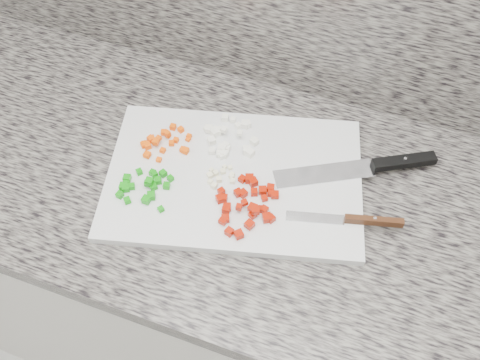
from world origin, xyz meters
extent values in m
cube|color=silver|center=(0.00, 1.44, 0.43)|extent=(3.92, 0.62, 0.86)
cube|color=slate|center=(0.00, 1.44, 0.88)|extent=(3.96, 0.64, 0.04)
cube|color=silver|center=(-0.11, 1.44, 0.91)|extent=(0.57, 0.45, 0.02)
cube|color=#FF5605|center=(-0.30, 1.45, 0.92)|extent=(0.02, 0.02, 0.01)
cube|color=#FF5605|center=(-0.23, 1.46, 0.92)|extent=(0.01, 0.01, 0.01)
cube|color=#FF5605|center=(-0.27, 1.49, 0.92)|extent=(0.01, 0.01, 0.01)
cube|color=#FF5605|center=(-0.23, 1.49, 0.92)|extent=(0.01, 0.01, 0.01)
cube|color=#FF5605|center=(-0.25, 1.48, 0.92)|extent=(0.01, 0.01, 0.01)
cube|color=#FF5605|center=(-0.26, 1.42, 0.92)|extent=(0.01, 0.01, 0.01)
cube|color=#FF5605|center=(-0.29, 1.43, 0.92)|extent=(0.01, 0.01, 0.01)
cube|color=#FF5605|center=(-0.27, 1.51, 0.92)|extent=(0.01, 0.01, 0.01)
cube|color=#FF5605|center=(-0.28, 1.47, 0.93)|extent=(0.01, 0.01, 0.01)
cube|color=#FF5605|center=(-0.27, 1.45, 0.92)|extent=(0.01, 0.01, 0.01)
cube|color=#FF5605|center=(-0.25, 1.51, 0.92)|extent=(0.01, 0.01, 0.01)
cube|color=#FF5605|center=(-0.30, 1.47, 0.92)|extent=(0.02, 0.02, 0.01)
cube|color=#FF5605|center=(-0.30, 1.47, 0.92)|extent=(0.02, 0.02, 0.01)
cube|color=#FF5605|center=(-0.28, 1.49, 0.92)|extent=(0.02, 0.02, 0.01)
cube|color=#FF5605|center=(-0.28, 1.46, 0.93)|extent=(0.01, 0.01, 0.01)
cube|color=#FF5605|center=(-0.27, 1.49, 0.93)|extent=(0.01, 0.01, 0.01)
cube|color=#FF5605|center=(-0.22, 1.46, 0.92)|extent=(0.01, 0.01, 0.01)
cube|color=#FF5605|center=(-0.31, 1.45, 0.92)|extent=(0.02, 0.02, 0.01)
cube|color=#FF5605|center=(-0.26, 1.47, 0.92)|extent=(0.01, 0.01, 0.01)
cube|color=#FF5605|center=(-0.29, 1.46, 0.92)|extent=(0.01, 0.01, 0.01)
cube|color=#FF5605|center=(-0.23, 1.50, 0.92)|extent=(0.01, 0.01, 0.01)
cube|color=#FF5605|center=(-0.31, 1.45, 0.92)|extent=(0.02, 0.02, 0.01)
cube|color=white|center=(-0.16, 1.54, 0.93)|extent=(0.01, 0.01, 0.01)
cube|color=white|center=(-0.20, 1.53, 0.92)|extent=(0.02, 0.02, 0.01)
cube|color=white|center=(-0.13, 1.57, 0.92)|extent=(0.02, 0.02, 0.01)
cube|color=white|center=(-0.10, 1.53, 0.92)|extent=(0.02, 0.02, 0.01)
cube|color=white|center=(-0.14, 1.56, 0.92)|extent=(0.02, 0.02, 0.01)
cube|color=white|center=(-0.13, 1.57, 0.92)|extent=(0.02, 0.02, 0.01)
cube|color=white|center=(-0.18, 1.54, 0.92)|extent=(0.02, 0.02, 0.01)
cube|color=white|center=(-0.20, 1.54, 0.92)|extent=(0.01, 0.01, 0.01)
cube|color=white|center=(-0.17, 1.48, 0.92)|extent=(0.02, 0.02, 0.01)
cube|color=white|center=(-0.10, 1.54, 0.92)|extent=(0.02, 0.02, 0.01)
cube|color=white|center=(-0.10, 1.51, 0.92)|extent=(0.02, 0.02, 0.01)
cube|color=white|center=(-0.15, 1.48, 0.92)|extent=(0.02, 0.02, 0.01)
cube|color=white|center=(-0.18, 1.53, 0.92)|extent=(0.02, 0.02, 0.01)
cube|color=white|center=(-0.18, 1.53, 0.92)|extent=(0.02, 0.02, 0.01)
cube|color=white|center=(-0.13, 1.54, 0.93)|extent=(0.01, 0.01, 0.01)
cube|color=white|center=(-0.16, 1.58, 0.92)|extent=(0.01, 0.01, 0.01)
cube|color=white|center=(-0.18, 1.51, 0.92)|extent=(0.02, 0.02, 0.01)
cube|color=white|center=(-0.14, 1.48, 0.92)|extent=(0.01, 0.01, 0.01)
cube|color=white|center=(-0.18, 1.58, 0.92)|extent=(0.02, 0.02, 0.01)
cube|color=white|center=(-0.14, 1.50, 0.92)|extent=(0.01, 0.01, 0.01)
cube|color=white|center=(-0.15, 1.48, 0.92)|extent=(0.02, 0.02, 0.01)
cube|color=white|center=(-0.15, 1.49, 0.92)|extent=(0.02, 0.02, 0.02)
cube|color=white|center=(-0.09, 1.50, 0.92)|extent=(0.02, 0.02, 0.01)
cube|color=white|center=(-0.15, 1.50, 0.92)|extent=(0.02, 0.02, 0.01)
cube|color=white|center=(-0.18, 1.53, 0.92)|extent=(0.02, 0.02, 0.01)
cube|color=#108F0D|center=(-0.22, 1.39, 0.92)|extent=(0.01, 0.01, 0.01)
cube|color=#108F0D|center=(-0.30, 1.34, 0.92)|extent=(0.02, 0.02, 0.01)
cube|color=#108F0D|center=(-0.22, 1.37, 0.92)|extent=(0.01, 0.01, 0.01)
cube|color=#108F0D|center=(-0.21, 1.32, 0.92)|extent=(0.01, 0.01, 0.01)
cube|color=#108F0D|center=(-0.30, 1.32, 0.92)|extent=(0.01, 0.01, 0.01)
cube|color=#108F0D|center=(-0.29, 1.38, 0.92)|extent=(0.02, 0.02, 0.01)
cube|color=#108F0D|center=(-0.29, 1.34, 0.92)|extent=(0.02, 0.02, 0.01)
cube|color=#108F0D|center=(-0.26, 1.39, 0.92)|extent=(0.01, 0.01, 0.01)
cube|color=#108F0D|center=(-0.26, 1.39, 0.92)|extent=(0.02, 0.02, 0.01)
cube|color=#108F0D|center=(-0.24, 1.34, 0.92)|extent=(0.02, 0.02, 0.01)
cube|color=#108F0D|center=(-0.24, 1.36, 0.92)|extent=(0.02, 0.02, 0.01)
cube|color=#108F0D|center=(-0.28, 1.31, 0.92)|extent=(0.02, 0.02, 0.01)
cube|color=#108F0D|center=(-0.24, 1.40, 0.92)|extent=(0.02, 0.02, 0.01)
cube|color=#108F0D|center=(-0.28, 1.35, 0.92)|extent=(0.02, 0.02, 0.01)
cube|color=#108F0D|center=(-0.26, 1.36, 0.93)|extent=(0.01, 0.01, 0.01)
cube|color=#108F0D|center=(-0.24, 1.33, 0.92)|extent=(0.02, 0.02, 0.01)
cube|color=#108F0D|center=(-0.30, 1.35, 0.92)|extent=(0.01, 0.01, 0.01)
cube|color=#108F0D|center=(-0.30, 1.36, 0.92)|extent=(0.02, 0.02, 0.01)
cube|color=#108F0D|center=(-0.25, 1.36, 0.93)|extent=(0.02, 0.02, 0.01)
cube|color=#108F0D|center=(-0.24, 1.38, 0.92)|extent=(0.02, 0.02, 0.01)
cube|color=#A61402|center=(-0.06, 1.41, 0.92)|extent=(0.02, 0.02, 0.01)
cube|color=#A61402|center=(-0.02, 1.38, 0.92)|extent=(0.02, 0.02, 0.01)
cube|color=#A61402|center=(-0.12, 1.39, 0.92)|extent=(0.02, 0.02, 0.01)
cube|color=#A61402|center=(-0.07, 1.32, 0.92)|extent=(0.02, 0.02, 0.01)
cube|color=#A61402|center=(-0.03, 1.41, 0.92)|extent=(0.02, 0.02, 0.01)
cube|color=#A61402|center=(-0.04, 1.37, 0.94)|extent=(0.02, 0.02, 0.01)
cube|color=#A61402|center=(-0.01, 1.37, 0.92)|extent=(0.02, 0.02, 0.01)
cube|color=#A61402|center=(-0.09, 1.44, 0.92)|extent=(0.02, 0.02, 0.01)
cube|color=#A61402|center=(-0.09, 1.36, 0.92)|extent=(0.02, 0.02, 0.01)
cube|color=#A61402|center=(-0.11, 1.38, 0.92)|extent=(0.02, 0.02, 0.01)
cube|color=#A61402|center=(-0.09, 1.33, 0.92)|extent=(0.02, 0.02, 0.01)
cube|color=#A61402|center=(-0.03, 1.38, 0.92)|extent=(0.01, 0.01, 0.01)
cube|color=#A61402|center=(-0.07, 1.44, 0.92)|extent=(0.02, 0.02, 0.01)
cube|color=#A61402|center=(-0.06, 1.38, 0.93)|extent=(0.02, 0.02, 0.01)
cube|color=#A61402|center=(-0.07, 1.44, 0.92)|extent=(0.02, 0.02, 0.01)
cube|color=#A61402|center=(-0.04, 1.37, 0.94)|extent=(0.02, 0.02, 0.01)
cube|color=#A61402|center=(-0.03, 1.43, 0.92)|extent=(0.02, 0.02, 0.01)
cube|color=#A61402|center=(-0.02, 1.42, 0.92)|extent=(0.02, 0.02, 0.01)
cube|color=#A61402|center=(-0.09, 1.36, 0.92)|extent=(0.02, 0.02, 0.01)
cube|color=#A61402|center=(-0.05, 1.32, 0.92)|extent=(0.02, 0.02, 0.01)
cube|color=#A61402|center=(-0.11, 1.38, 0.92)|extent=(0.02, 0.02, 0.01)
cube|color=#A61402|center=(-0.07, 1.37, 0.93)|extent=(0.01, 0.01, 0.01)
cube|color=#A61402|center=(-0.09, 1.34, 0.92)|extent=(0.02, 0.02, 0.01)
cube|color=#A61402|center=(-0.08, 1.40, 0.92)|extent=(0.02, 0.02, 0.01)
cube|color=#A61402|center=(-0.02, 1.42, 0.92)|extent=(0.01, 0.01, 0.01)
cube|color=#A61402|center=(-0.07, 1.40, 0.92)|extent=(0.02, 0.02, 0.01)
cube|color=#A61402|center=(-0.04, 1.34, 0.92)|extent=(0.02, 0.02, 0.01)
cube|color=#A61402|center=(-0.04, 1.37, 0.92)|extent=(0.02, 0.02, 0.01)
cube|color=#A61402|center=(-0.04, 1.42, 0.92)|extent=(0.02, 0.02, 0.01)
cube|color=#A61402|center=(-0.01, 1.37, 0.92)|extent=(0.02, 0.02, 0.01)
cube|color=#FAF4C1|center=(-0.13, 1.45, 0.92)|extent=(0.01, 0.01, 0.01)
cube|color=#FAF4C1|center=(-0.11, 1.44, 0.92)|extent=(0.01, 0.01, 0.01)
cube|color=#FAF4C1|center=(-0.11, 1.44, 0.92)|extent=(0.01, 0.01, 0.01)
cube|color=#FAF4C1|center=(-0.15, 1.42, 0.92)|extent=(0.01, 0.01, 0.01)
cube|color=#FAF4C1|center=(-0.10, 1.43, 0.92)|extent=(0.01, 0.01, 0.01)
cube|color=#FAF4C1|center=(-0.15, 1.44, 0.92)|extent=(0.01, 0.01, 0.01)
cube|color=#FAF4C1|center=(-0.13, 1.44, 0.92)|extent=(0.01, 0.01, 0.01)
cube|color=#FAF4C1|center=(-0.12, 1.46, 0.92)|extent=(0.01, 0.01, 0.01)
cube|color=#FAF4C1|center=(-0.13, 1.42, 0.92)|extent=(0.01, 0.01, 0.01)
cube|color=#FAF4C1|center=(-0.13, 1.40, 0.92)|extent=(0.01, 0.01, 0.01)
cube|color=#FAF4C1|center=(-0.15, 1.41, 0.92)|extent=(0.01, 0.01, 0.01)
cube|color=#FAF4C1|center=(-0.14, 1.43, 0.92)|extent=(0.01, 0.01, 0.01)
cube|color=silver|center=(0.06, 1.51, 0.92)|extent=(0.20, 0.14, 0.00)
cube|color=black|center=(0.20, 1.59, 0.92)|extent=(0.13, 0.08, 0.02)
cylinder|color=silver|center=(0.20, 1.59, 0.93)|extent=(0.01, 0.01, 0.00)
cube|color=silver|center=(0.07, 1.40, 0.92)|extent=(0.11, 0.05, 0.00)
cube|color=#422410|center=(0.17, 1.43, 0.92)|extent=(0.11, 0.04, 0.02)
cylinder|color=silver|center=(0.17, 1.43, 0.93)|extent=(0.01, 0.01, 0.00)
camera|label=1|loc=(0.12, 0.86, 1.77)|focal=40.00mm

